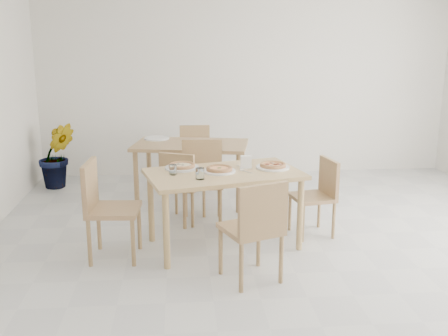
{
  "coord_description": "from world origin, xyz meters",
  "views": [
    {
      "loc": [
        -0.99,
        -4.15,
        2.03
      ],
      "look_at": [
        -0.57,
        0.69,
        0.79
      ],
      "focal_mm": 42.0,
      "sensor_mm": 36.0,
      "label": 1
    }
  ],
  "objects": [
    {
      "name": "main_table",
      "position": [
        -0.57,
        0.69,
        0.66
      ],
      "size": [
        1.61,
        1.15,
        0.75
      ],
      "rotation": [
        0.0,
        0.0,
        0.25
      ],
      "color": "tan",
      "rests_on": "ground"
    },
    {
      "name": "chair_south",
      "position": [
        -0.38,
        -0.14,
        0.52
      ],
      "size": [
        0.57,
        0.57,
        0.89
      ],
      "rotation": [
        0.0,
        0.0,
        3.52
      ],
      "color": "#A97D54",
      "rests_on": "ground"
    },
    {
      "name": "chair_north",
      "position": [
        -0.75,
        1.44,
        0.52
      ],
      "size": [
        0.47,
        0.47,
        0.9
      ],
      "rotation": [
        0.0,
        0.0,
        -0.05
      ],
      "color": "#A97D54",
      "rests_on": "ground"
    },
    {
      "name": "chair_west",
      "position": [
        -1.69,
        0.49,
        0.53
      ],
      "size": [
        0.49,
        0.49,
        0.92
      ],
      "rotation": [
        0.0,
        0.0,
        1.5
      ],
      "color": "#A97D54",
      "rests_on": "ground"
    },
    {
      "name": "chair_east",
      "position": [
        0.43,
        0.91,
        0.46
      ],
      "size": [
        0.46,
        0.46,
        0.8
      ],
      "rotation": [
        0.0,
        0.0,
        -1.38
      ],
      "color": "#A97D54",
      "rests_on": "ground"
    },
    {
      "name": "plate_margherita",
      "position": [
        -0.62,
        0.7,
        0.76
      ],
      "size": [
        0.31,
        0.31,
        0.02
      ],
      "primitive_type": "cylinder",
      "color": "white",
      "rests_on": "main_table"
    },
    {
      "name": "plate_mushroom",
      "position": [
        -0.97,
        0.86,
        0.76
      ],
      "size": [
        0.33,
        0.33,
        0.02
      ],
      "primitive_type": "cylinder",
      "color": "white",
      "rests_on": "main_table"
    },
    {
      "name": "plate_pepperoni",
      "position": [
        -0.08,
        0.8,
        0.76
      ],
      "size": [
        0.33,
        0.33,
        0.02
      ],
      "primitive_type": "cylinder",
      "color": "white",
      "rests_on": "main_table"
    },
    {
      "name": "pizza_margherita",
      "position": [
        -0.62,
        0.7,
        0.78
      ],
      "size": [
        0.3,
        0.3,
        0.03
      ],
      "rotation": [
        0.0,
        0.0,
        -0.2
      ],
      "color": "tan",
      "rests_on": "plate_margherita"
    },
    {
      "name": "pizza_mushroom",
      "position": [
        -0.97,
        0.86,
        0.78
      ],
      "size": [
        0.29,
        0.29,
        0.03
      ],
      "rotation": [
        0.0,
        0.0,
        0.14
      ],
      "color": "tan",
      "rests_on": "plate_mushroom"
    },
    {
      "name": "pizza_pepperoni",
      "position": [
        -0.08,
        0.8,
        0.78
      ],
      "size": [
        0.28,
        0.28,
        0.03
      ],
      "rotation": [
        0.0,
        0.0,
        -0.1
      ],
      "color": "tan",
      "rests_on": "plate_pepperoni"
    },
    {
      "name": "tumbler_a",
      "position": [
        -0.81,
        0.45,
        0.8
      ],
      "size": [
        0.08,
        0.08,
        0.1
      ],
      "primitive_type": "cylinder",
      "color": "white",
      "rests_on": "main_table"
    },
    {
      "name": "tumbler_b",
      "position": [
        -1.06,
        0.64,
        0.8
      ],
      "size": [
        0.07,
        0.07,
        0.1
      ],
      "primitive_type": "cylinder",
      "color": "white",
      "rests_on": "main_table"
    },
    {
      "name": "napkin_holder",
      "position": [
        -0.35,
        0.79,
        0.81
      ],
      "size": [
        0.12,
        0.07,
        0.13
      ],
      "rotation": [
        0.0,
        0.0,
        -0.08
      ],
      "color": "silver",
      "rests_on": "main_table"
    },
    {
      "name": "fork_a",
      "position": [
        -0.36,
        0.67,
        0.75
      ],
      "size": [
        0.12,
        0.15,
        0.01
      ],
      "primitive_type": "cube",
      "rotation": [
        0.0,
        0.0,
        0.64
      ],
      "color": "silver",
      "rests_on": "main_table"
    },
    {
      "name": "fork_b",
      "position": [
        -0.37,
        0.86,
        0.75
      ],
      "size": [
        0.12,
        0.15,
        0.01
      ],
      "primitive_type": "cube",
      "rotation": [
        0.0,
        0.0,
        0.63
      ],
      "color": "silver",
      "rests_on": "main_table"
    },
    {
      "name": "second_table",
      "position": [
        -0.86,
        2.08,
        0.66
      ],
      "size": [
        1.48,
        1.01,
        0.75
      ],
      "rotation": [
        0.0,
        0.0,
        -0.19
      ],
      "color": "#A97D54",
      "rests_on": "ground"
    },
    {
      "name": "chair_back_s",
      "position": [
        -0.99,
        1.37,
        0.47
      ],
      "size": [
        0.53,
        0.53,
        0.81
      ],
      "rotation": [
        0.0,
        0.0,
        2.73
      ],
      "color": "#A97D54",
      "rests_on": "ground"
    },
    {
      "name": "chair_back_n",
      "position": [
        -0.78,
        2.83,
        0.48
      ],
      "size": [
        0.42,
        0.42,
        0.83
      ],
      "rotation": [
        0.0,
        0.0,
        0.03
      ],
      "color": "#A97D54",
      "rests_on": "ground"
    },
    {
      "name": "plate_empty",
      "position": [
        -1.28,
        2.4,
        0.76
      ],
      "size": [
        0.32,
        0.32,
        0.02
      ],
      "primitive_type": "cylinder",
      "color": "white",
      "rests_on": "second_table"
    },
    {
      "name": "potted_plant",
      "position": [
        -2.65,
        2.92,
        0.45
      ],
      "size": [
        0.59,
        0.53,
        0.89
      ],
      "primitive_type": "imported",
      "rotation": [
        0.0,
        0.0,
        0.33
      ],
      "color": "#1E6627",
      "rests_on": "ground"
    }
  ]
}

